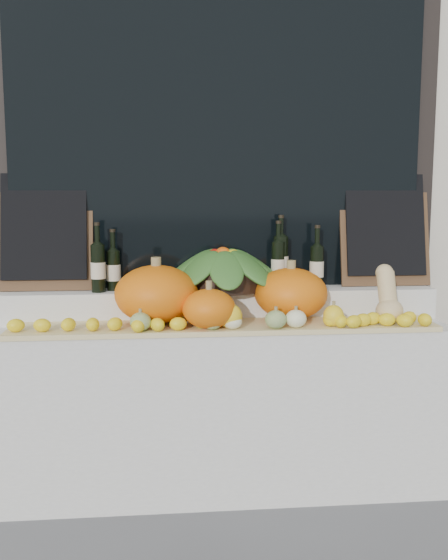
% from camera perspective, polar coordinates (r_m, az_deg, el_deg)
% --- Properties ---
extents(storefront_facade, '(7.00, 0.94, 4.50)m').
position_cam_1_polar(storefront_facade, '(3.92, -1.16, 18.22)').
color(storefront_facade, beige).
rests_on(storefront_facade, ground).
extents(display_sill, '(2.30, 0.55, 0.88)m').
position_cam_1_polar(display_sill, '(3.34, -0.12, -11.44)').
color(display_sill, silver).
rests_on(display_sill, ground).
extents(rear_tier, '(2.30, 0.25, 0.16)m').
position_cam_1_polar(rear_tier, '(3.35, -0.37, -2.17)').
color(rear_tier, silver).
rests_on(rear_tier, display_sill).
extents(straw_bedding, '(2.10, 0.32, 0.02)m').
position_cam_1_polar(straw_bedding, '(3.09, 0.09, -4.30)').
color(straw_bedding, tan).
rests_on(straw_bedding, display_sill).
extents(pumpkin_left, '(0.51, 0.51, 0.29)m').
position_cam_1_polar(pumpkin_left, '(3.13, -6.19, -1.29)').
color(pumpkin_left, orange).
rests_on(pumpkin_left, straw_bedding).
extents(pumpkin_right, '(0.49, 0.49, 0.26)m').
position_cam_1_polar(pumpkin_right, '(3.23, 6.13, -1.23)').
color(pumpkin_right, orange).
rests_on(pumpkin_right, straw_bedding).
extents(pumpkin_center, '(0.30, 0.30, 0.19)m').
position_cam_1_polar(pumpkin_center, '(3.00, -1.38, -2.63)').
color(pumpkin_center, orange).
rests_on(pumpkin_center, straw_bedding).
extents(butternut_squash, '(0.14, 0.20, 0.29)m').
position_cam_1_polar(butternut_squash, '(3.24, 14.74, -1.54)').
color(butternut_squash, '#D7B77E').
rests_on(butternut_squash, straw_bedding).
extents(decorative_gourds, '(1.03, 0.13, 0.14)m').
position_cam_1_polar(decorative_gourds, '(2.99, 2.17, -3.55)').
color(decorative_gourds, '#35681F').
rests_on(decorative_gourds, straw_bedding).
extents(lemon_heap, '(2.20, 0.16, 0.06)m').
position_cam_1_polar(lemon_heap, '(2.98, 0.29, -3.93)').
color(lemon_heap, yellow).
rests_on(lemon_heap, straw_bedding).
extents(produce_bowl, '(0.67, 0.67, 0.24)m').
position_cam_1_polar(produce_bowl, '(3.31, -0.09, 1.06)').
color(produce_bowl, black).
rests_on(produce_bowl, rear_tier).
extents(wine_bottle_far_left, '(0.08, 0.08, 0.36)m').
position_cam_1_polar(wine_bottle_far_left, '(3.28, -11.44, 1.14)').
color(wine_bottle_far_left, black).
rests_on(wine_bottle_far_left, rear_tier).
extents(wine_bottle_near_left, '(0.08, 0.08, 0.32)m').
position_cam_1_polar(wine_bottle_near_left, '(3.33, -10.08, 0.94)').
color(wine_bottle_near_left, black).
rests_on(wine_bottle_near_left, rear_tier).
extents(wine_bottle_tall, '(0.08, 0.08, 0.39)m').
position_cam_1_polar(wine_bottle_tall, '(3.38, 5.20, 1.73)').
color(wine_bottle_tall, black).
rests_on(wine_bottle_tall, rear_tier).
extents(wine_bottle_near_right, '(0.08, 0.08, 0.36)m').
position_cam_1_polar(wine_bottle_near_right, '(3.36, 4.97, 1.46)').
color(wine_bottle_near_right, black).
rests_on(wine_bottle_near_right, rear_tier).
extents(wine_bottle_far_right, '(0.08, 0.08, 0.34)m').
position_cam_1_polar(wine_bottle_far_right, '(3.39, 8.47, 1.26)').
color(wine_bottle_far_right, black).
rests_on(wine_bottle_far_right, rear_tier).
extents(chalkboard_left, '(0.50, 0.15, 0.61)m').
position_cam_1_polar(chalkboard_left, '(3.41, -16.11, 4.46)').
color(chalkboard_left, '#4C331E').
rests_on(chalkboard_left, rear_tier).
extents(chalkboard_right, '(0.50, 0.15, 0.61)m').
position_cam_1_polar(chalkboard_right, '(3.56, 14.49, 4.66)').
color(chalkboard_right, '#4C331E').
rests_on(chalkboard_right, rear_tier).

